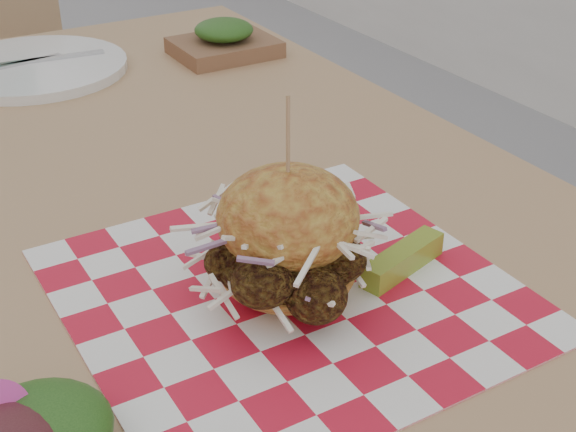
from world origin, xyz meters
name	(u,v)px	position (x,y,z in m)	size (l,w,h in m)	color
patio_table	(145,246)	(0.02, -0.14, 0.67)	(0.80, 1.20, 0.75)	tan
paper_liner	(288,291)	(0.05, -0.39, 0.75)	(0.36, 0.36, 0.00)	red
sandwich	(288,241)	(0.05, -0.39, 0.80)	(0.16, 0.16, 0.18)	gold
pickle_spear	(403,260)	(0.16, -0.42, 0.76)	(0.10, 0.02, 0.02)	olive
place_setting	(33,67)	(0.02, 0.27, 0.76)	(0.27, 0.27, 0.02)	white
kraft_tray	(224,41)	(0.29, 0.20, 0.77)	(0.15, 0.12, 0.06)	brown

